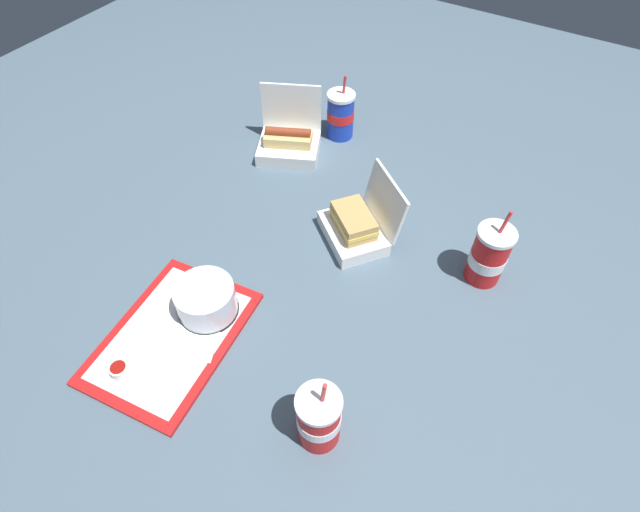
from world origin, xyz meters
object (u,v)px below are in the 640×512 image
ketchup_cup (119,370)px  clamshell_sandwich_right (357,226)px  cake_container (206,301)px  soda_cup_corner (489,255)px  clamshell_hotdog_corner (289,140)px  plastic_fork (124,355)px  soda_cup_front (341,115)px  food_tray (172,337)px  soda_cup_center (319,418)px

ketchup_cup → clamshell_sandwich_right: 0.65m
cake_container → soda_cup_corner: soda_cup_corner is taller
clamshell_hotdog_corner → soda_cup_corner: bearing=-103.2°
plastic_fork → soda_cup_front: bearing=-27.6°
food_tray → ketchup_cup: 0.13m
soda_cup_corner → soda_cup_front: (0.31, 0.58, -0.00)m
clamshell_hotdog_corner → clamshell_sandwich_right: size_ratio=0.95×
soda_cup_corner → soda_cup_center: size_ratio=1.04×
soda_cup_center → soda_cup_front: soda_cup_center is taller
food_tray → ketchup_cup: (-0.12, 0.03, 0.02)m
clamshell_sandwich_right → soda_cup_center: bearing=-158.9°
ketchup_cup → soda_cup_corner: 0.86m
food_tray → soda_cup_front: soda_cup_front is taller
clamshell_sandwich_right → soda_cup_center: 0.53m
cake_container → clamshell_sandwich_right: size_ratio=0.57×
plastic_fork → cake_container: bearing=-51.1°
cake_container → ketchup_cup: size_ratio=3.44×
plastic_fork → soda_cup_front: (0.93, 0.01, 0.06)m
plastic_fork → soda_cup_corner: size_ratio=0.51×
soda_cup_corner → cake_container: bearing=131.2°
clamshell_sandwich_right → plastic_fork: bearing=156.2°
ketchup_cup → soda_cup_front: size_ratio=0.19×
food_tray → clamshell_sandwich_right: (0.48, -0.20, 0.04)m
cake_container → clamshell_hotdog_corner: size_ratio=0.60×
cake_container → soda_cup_front: bearing=6.6°
clamshell_sandwich_right → soda_cup_front: bearing=35.5°
food_tray → soda_cup_corner: size_ratio=1.83×
ketchup_cup → soda_cup_corner: (0.65, -0.55, 0.05)m
soda_cup_front → food_tray: bearing=-176.1°
ketchup_cup → plastic_fork: (0.03, 0.02, -0.01)m
plastic_fork → soda_cup_corner: 0.85m
cake_container → soda_cup_corner: bearing=-48.8°
food_tray → cake_container: bearing=-16.3°
clamshell_sandwich_right → ketchup_cup: bearing=159.3°
clamshell_hotdog_corner → soda_cup_center: 0.88m
soda_cup_corner → soda_cup_front: size_ratio=1.05×
soda_cup_front → clamshell_hotdog_corner: bearing=149.9°
clamshell_sandwich_right → cake_container: bearing=155.9°
food_tray → plastic_fork: bearing=150.2°
clamshell_sandwich_right → soda_cup_front: 0.45m
food_tray → soda_cup_front: size_ratio=1.92×
clamshell_sandwich_right → soda_cup_front: (0.36, 0.26, 0.03)m
cake_container → food_tray: bearing=163.7°
plastic_fork → clamshell_sandwich_right: 0.62m
food_tray → soda_cup_front: 0.85m
food_tray → soda_cup_corner: (0.53, -0.52, 0.07)m
plastic_fork → soda_cup_front: 0.93m
clamshell_hotdog_corner → ketchup_cup: bearing=-171.6°
cake_container → plastic_fork: 0.20m
food_tray → plastic_fork: size_ratio=3.62×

